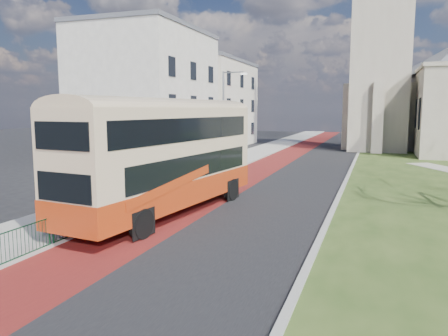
% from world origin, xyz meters
% --- Properties ---
extents(ground, '(160.00, 160.00, 0.00)m').
position_xyz_m(ground, '(0.00, 0.00, 0.00)').
color(ground, black).
rests_on(ground, ground).
extents(road_carriageway, '(9.00, 120.00, 0.01)m').
position_xyz_m(road_carriageway, '(1.50, 20.00, 0.01)').
color(road_carriageway, black).
rests_on(road_carriageway, ground).
extents(bus_lane, '(3.40, 120.00, 0.01)m').
position_xyz_m(bus_lane, '(-1.20, 20.00, 0.01)').
color(bus_lane, '#591414').
rests_on(bus_lane, ground).
extents(pavement_west, '(4.00, 120.00, 0.12)m').
position_xyz_m(pavement_west, '(-5.00, 20.00, 0.06)').
color(pavement_west, gray).
rests_on(pavement_west, ground).
extents(kerb_west, '(0.25, 120.00, 0.13)m').
position_xyz_m(kerb_west, '(-3.00, 20.00, 0.07)').
color(kerb_west, '#999993').
rests_on(kerb_west, ground).
extents(kerb_east, '(0.25, 80.00, 0.13)m').
position_xyz_m(kerb_east, '(6.10, 22.00, 0.07)').
color(kerb_east, '#999993').
rests_on(kerb_east, ground).
extents(pedestrian_railing, '(0.07, 24.00, 1.12)m').
position_xyz_m(pedestrian_railing, '(-2.95, 4.00, 0.55)').
color(pedestrian_railing, '#0C361D').
rests_on(pedestrian_railing, ground).
extents(gothic_church, '(16.38, 18.00, 40.00)m').
position_xyz_m(gothic_church, '(12.56, 38.00, 13.13)').
color(gothic_church, gray).
rests_on(gothic_church, ground).
extents(street_block_near, '(10.30, 14.30, 13.00)m').
position_xyz_m(street_block_near, '(-14.00, 22.00, 6.51)').
color(street_block_near, '#BCB6AA').
rests_on(street_block_near, ground).
extents(street_block_far, '(10.30, 16.30, 11.50)m').
position_xyz_m(street_block_far, '(-14.00, 38.00, 5.76)').
color(street_block_far, beige).
rests_on(street_block_far, ground).
extents(streetlamp, '(2.13, 0.18, 8.00)m').
position_xyz_m(streetlamp, '(-4.35, 18.00, 4.59)').
color(streetlamp, gray).
rests_on(streetlamp, pavement_west).
extents(bus, '(4.43, 12.78, 5.23)m').
position_xyz_m(bus, '(-1.27, 0.81, 2.99)').
color(bus, '#A3300F').
rests_on(bus, ground).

